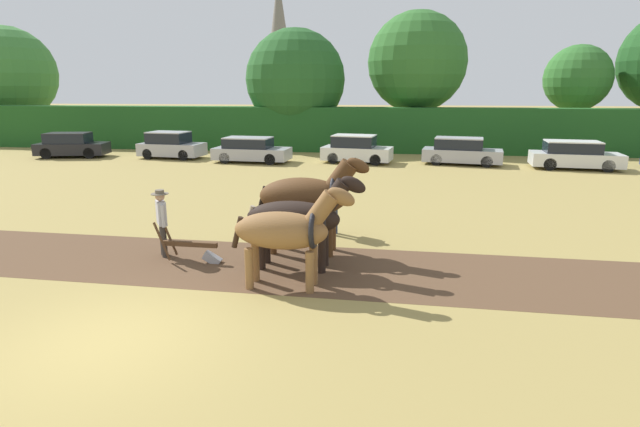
# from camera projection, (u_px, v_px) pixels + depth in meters

# --- Properties ---
(ground_plane) EXTENTS (240.00, 240.00, 0.00)m
(ground_plane) POSITION_uv_depth(u_px,v_px,m) (107.00, 342.00, 8.46)
(ground_plane) COLOR #998447
(plowed_furrow_strip) EXTENTS (35.30, 4.24, 0.01)m
(plowed_furrow_strip) POSITION_uv_depth(u_px,v_px,m) (93.00, 256.00, 12.80)
(plowed_furrow_strip) COLOR brown
(plowed_furrow_strip) RESTS_ON ground
(hedgerow) EXTENTS (72.44, 1.83, 2.94)m
(hedgerow) POSITION_uv_depth(u_px,v_px,m) (320.00, 129.00, 33.70)
(hedgerow) COLOR #1E511E
(hedgerow) RESTS_ON ground
(tree_far_left) EXTENTS (7.53, 7.53, 9.05)m
(tree_far_left) POSITION_uv_depth(u_px,v_px,m) (7.00, 74.00, 40.45)
(tree_far_left) COLOR #4C3823
(tree_far_left) RESTS_ON ground
(tree_left) EXTENTS (6.89, 6.89, 8.19)m
(tree_left) POSITION_uv_depth(u_px,v_px,m) (296.00, 80.00, 34.69)
(tree_left) COLOR #4C3823
(tree_left) RESTS_ON ground
(tree_center_left) EXTENTS (6.76, 6.76, 9.29)m
(tree_center_left) POSITION_uv_depth(u_px,v_px,m) (417.00, 62.00, 34.15)
(tree_center_left) COLOR #4C3823
(tree_center_left) RESTS_ON ground
(tree_center) EXTENTS (4.43, 4.43, 7.04)m
(tree_center) POSITION_uv_depth(u_px,v_px,m) (578.00, 78.00, 33.90)
(tree_center) COLOR brown
(tree_center) RESTS_ON ground
(church_spire) EXTENTS (2.99, 2.99, 19.45)m
(church_spire) POSITION_uv_depth(u_px,v_px,m) (279.00, 44.00, 70.04)
(church_spire) COLOR gray
(church_spire) RESTS_ON ground
(draft_horse_lead_left) EXTENTS (2.72, 0.89, 2.31)m
(draft_horse_lead_left) POSITION_uv_depth(u_px,v_px,m) (287.00, 231.00, 10.50)
(draft_horse_lead_left) COLOR brown
(draft_horse_lead_left) RESTS_ON ground
(draft_horse_lead_right) EXTENTS (2.95, 0.90, 2.34)m
(draft_horse_lead_right) POSITION_uv_depth(u_px,v_px,m) (298.00, 218.00, 11.65)
(draft_horse_lead_right) COLOR black
(draft_horse_lead_right) RESTS_ON ground
(draft_horse_trail_left) EXTENTS (2.97, 1.09, 2.59)m
(draft_horse_trail_left) POSITION_uv_depth(u_px,v_px,m) (307.00, 197.00, 12.74)
(draft_horse_trail_left) COLOR #513319
(draft_horse_trail_left) RESTS_ON ground
(plow) EXTENTS (1.64, 0.47, 1.13)m
(plow) POSITION_uv_depth(u_px,v_px,m) (195.00, 249.00, 12.28)
(plow) COLOR #4C331E
(plow) RESTS_ON ground
(farmer_at_plow) EXTENTS (0.43, 0.58, 1.73)m
(farmer_at_plow) POSITION_uv_depth(u_px,v_px,m) (162.00, 218.00, 12.55)
(farmer_at_plow) COLOR #38332D
(farmer_at_plow) RESTS_ON ground
(farmer_beside_team) EXTENTS (0.28, 0.66, 1.66)m
(farmer_beside_team) POSITION_uv_depth(u_px,v_px,m) (334.00, 202.00, 14.44)
(farmer_beside_team) COLOR #28334C
(farmer_beside_team) RESTS_ON ground
(parked_car_far_left) EXTENTS (4.36, 2.51, 1.51)m
(parked_car_far_left) POSITION_uv_depth(u_px,v_px,m) (71.00, 145.00, 30.82)
(parked_car_far_left) COLOR black
(parked_car_far_left) RESTS_ON ground
(parked_car_left) EXTENTS (3.98, 2.16, 1.60)m
(parked_car_left) POSITION_uv_depth(u_px,v_px,m) (171.00, 146.00, 30.38)
(parked_car_left) COLOR #A8A8B2
(parked_car_left) RESTS_ON ground
(parked_car_center_left) EXTENTS (4.46, 2.14, 1.43)m
(parked_car_center_left) POSITION_uv_depth(u_px,v_px,m) (251.00, 150.00, 28.72)
(parked_car_center_left) COLOR #A8A8B2
(parked_car_center_left) RESTS_ON ground
(parked_car_center) EXTENTS (4.14, 2.36, 1.58)m
(parked_car_center) POSITION_uv_depth(u_px,v_px,m) (356.00, 150.00, 28.54)
(parked_car_center) COLOR silver
(parked_car_center) RESTS_ON ground
(parked_car_center_right) EXTENTS (4.51, 2.42, 1.50)m
(parked_car_center_right) POSITION_uv_depth(u_px,v_px,m) (461.00, 152.00, 27.89)
(parked_car_center_right) COLOR #A8A8B2
(parked_car_center_right) RESTS_ON ground
(parked_car_right) EXTENTS (4.61, 2.28, 1.48)m
(parked_car_right) POSITION_uv_depth(u_px,v_px,m) (574.00, 155.00, 26.33)
(parked_car_right) COLOR silver
(parked_car_right) RESTS_ON ground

